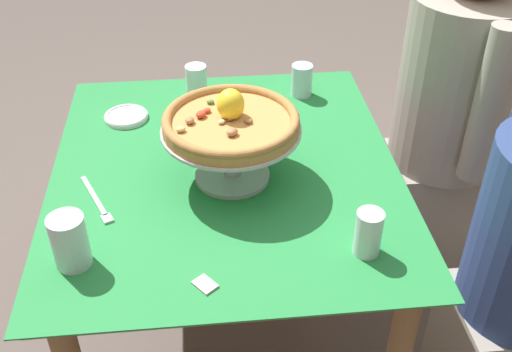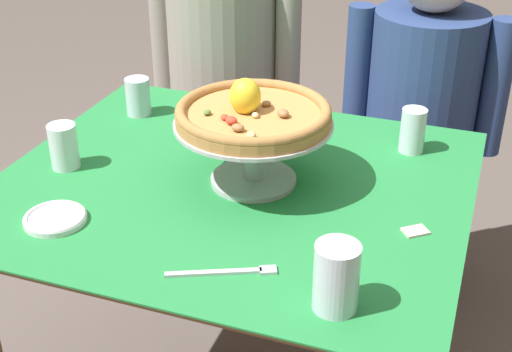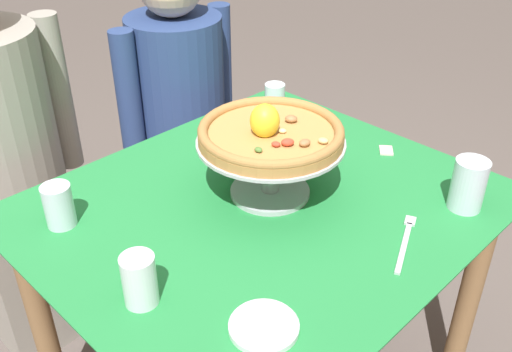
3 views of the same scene
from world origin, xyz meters
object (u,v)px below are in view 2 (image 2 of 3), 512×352
at_px(pizza_stand, 253,143).
at_px(water_glass_front_right, 336,281).
at_px(water_glass_back_right, 412,133).
at_px(side_plate, 55,218).
at_px(pizza, 253,113).
at_px(sugar_packet, 415,231).
at_px(diner_right, 418,135).
at_px(diner_left, 224,84).
at_px(dinner_fork, 228,272).
at_px(water_glass_side_left, 64,149).
at_px(water_glass_back_left, 138,98).

relative_size(pizza_stand, water_glass_front_right, 2.77).
height_order(water_glass_back_right, side_plate, water_glass_back_right).
xyz_separation_m(pizza, sugar_packet, (0.38, -0.08, -0.17)).
height_order(pizza_stand, sugar_packet, pizza_stand).
bearing_deg(diner_right, diner_left, 178.21).
bearing_deg(water_glass_front_right, dinner_fork, 172.74).
relative_size(pizza_stand, water_glass_side_left, 3.26).
bearing_deg(dinner_fork, sugar_packet, 39.91).
relative_size(water_glass_side_left, sugar_packet, 2.16).
bearing_deg(water_glass_back_left, water_glass_front_right, -41.16).
distance_m(pizza_stand, water_glass_back_left, 0.50).
relative_size(water_glass_side_left, dinner_fork, 0.55).
distance_m(water_glass_front_right, diner_left, 1.30).
xyz_separation_m(pizza_stand, water_glass_back_left, (-0.43, 0.25, -0.05)).
xyz_separation_m(water_glass_side_left, water_glass_back_left, (0.02, 0.33, -0.00)).
bearing_deg(pizza_stand, diner_left, 116.72).
relative_size(water_glass_back_right, dinner_fork, 0.56).
height_order(water_glass_back_right, sugar_packet, water_glass_back_right).
height_order(pizza, diner_left, diner_left).
bearing_deg(diner_right, water_glass_front_right, -90.02).
height_order(water_glass_back_left, side_plate, water_glass_back_left).
relative_size(water_glass_front_right, side_plate, 0.98).
relative_size(pizza_stand, diner_left, 0.28).
xyz_separation_m(dinner_fork, diner_right, (0.21, 1.06, -0.16)).
bearing_deg(side_plate, pizza, 42.18).
bearing_deg(pizza_stand, water_glass_side_left, -169.60).
relative_size(side_plate, diner_right, 0.11).
relative_size(water_glass_back_right, sugar_packet, 2.22).
relative_size(pizza, sugar_packet, 6.82).
bearing_deg(dinner_fork, water_glass_back_right, 68.87).
relative_size(pizza, water_glass_front_right, 2.68).
bearing_deg(pizza, diner_left, 116.63).
bearing_deg(water_glass_side_left, water_glass_front_right, -21.57).
relative_size(pizza_stand, side_plate, 2.71).
height_order(dinner_fork, diner_right, diner_right).
height_order(pizza, water_glass_side_left, pizza).
bearing_deg(water_glass_back_right, pizza_stand, -138.29).
distance_m(pizza_stand, side_plate, 0.45).
bearing_deg(sugar_packet, water_glass_back_left, 157.37).
xyz_separation_m(side_plate, dinner_fork, (0.40, -0.04, -0.01)).
distance_m(water_glass_side_left, diner_right, 1.10).
xyz_separation_m(side_plate, sugar_packet, (0.71, 0.21, -0.01)).
bearing_deg(water_glass_back_left, water_glass_back_right, 2.14).
relative_size(water_glass_back_left, sugar_packet, 2.05).
bearing_deg(water_glass_front_right, water_glass_back_right, 87.40).
height_order(water_glass_side_left, water_glass_back_left, water_glass_side_left).
xyz_separation_m(pizza_stand, sugar_packet, (0.38, -0.08, -0.10)).
distance_m(water_glass_front_right, diner_right, 1.11).
bearing_deg(diner_left, dinner_fork, -67.62).
xyz_separation_m(pizza, side_plate, (-0.33, -0.30, -0.16)).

